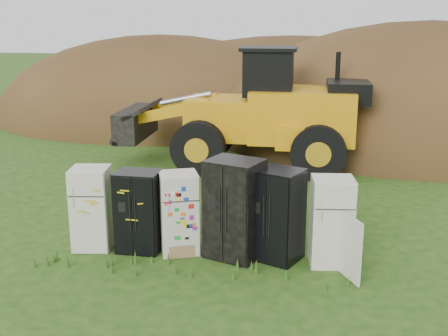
% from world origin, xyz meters
% --- Properties ---
extents(ground, '(120.00, 120.00, 0.00)m').
position_xyz_m(ground, '(0.00, 0.00, 0.00)').
color(ground, '#1D4412').
rests_on(ground, ground).
extents(fridge_leftmost, '(0.85, 0.82, 1.70)m').
position_xyz_m(fridge_leftmost, '(-2.46, -0.04, 0.85)').
color(fridge_leftmost, white).
rests_on(fridge_leftmost, ground).
extents(fridge_black_side, '(0.88, 0.70, 1.65)m').
position_xyz_m(fridge_black_side, '(-1.47, 0.00, 0.83)').
color(fridge_black_side, black).
rests_on(fridge_black_side, ground).
extents(fridge_sticker, '(0.93, 0.90, 1.65)m').
position_xyz_m(fridge_sticker, '(-0.65, 0.04, 0.83)').
color(fridge_sticker, silver).
rests_on(fridge_sticker, ground).
extents(fridge_dark_mid, '(1.23, 1.12, 1.97)m').
position_xyz_m(fridge_dark_mid, '(0.47, 0.02, 0.99)').
color(fridge_dark_mid, black).
rests_on(fridge_dark_mid, ground).
extents(fridge_black_right, '(1.13, 1.06, 1.81)m').
position_xyz_m(fridge_black_right, '(1.30, 0.04, 0.91)').
color(fridge_black_right, black).
rests_on(fridge_black_right, ground).
extents(fridge_open_door, '(0.86, 0.80, 1.71)m').
position_xyz_m(fridge_open_door, '(2.34, -0.02, 0.85)').
color(fridge_open_door, white).
rests_on(fridge_open_door, ground).
extents(wheel_loader, '(7.77, 3.28, 3.73)m').
position_xyz_m(wheel_loader, '(-0.46, 7.01, 1.87)').
color(wheel_loader, orange).
rests_on(wheel_loader, ground).
extents(dirt_mound_right, '(16.70, 12.24, 9.00)m').
position_xyz_m(dirt_mound_right, '(6.06, 12.12, 0.00)').
color(dirt_mound_right, '#432B15').
rests_on(dirt_mound_right, ground).
extents(dirt_mound_left, '(15.63, 11.72, 7.69)m').
position_xyz_m(dirt_mound_left, '(-5.18, 14.91, 0.00)').
color(dirt_mound_left, '#432B15').
rests_on(dirt_mound_left, ground).
extents(dirt_mound_back, '(19.14, 12.76, 7.51)m').
position_xyz_m(dirt_mound_back, '(0.76, 17.62, 0.00)').
color(dirt_mound_back, '#432B15').
rests_on(dirt_mound_back, ground).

